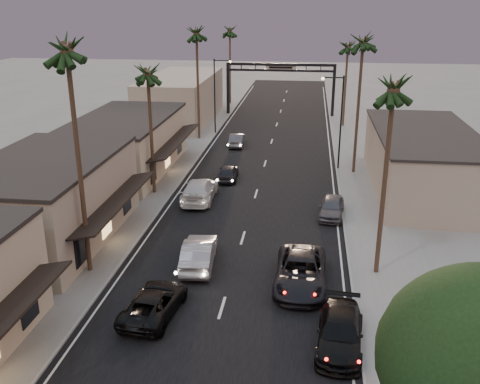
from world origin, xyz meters
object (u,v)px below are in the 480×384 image
(curbside_near, at_px, (301,272))
(palm_lb, at_px, (66,44))
(palm_ld, at_px, (196,30))
(palm_lc, at_px, (147,68))
(palm_rb, at_px, (363,38))
(oncoming_pickup, at_px, (154,303))
(palm_ra, at_px, (394,82))
(palm_rc, at_px, (348,43))
(curbside_black, at_px, (340,332))
(streetlight_left, at_px, (217,90))
(palm_far, at_px, (230,28))
(oncoming_silver, at_px, (199,253))
(arch, at_px, (280,76))
(streetlight_right, at_px, (338,115))

(curbside_near, bearing_deg, palm_lb, -179.38)
(palm_ld, bearing_deg, palm_lc, -90.00)
(palm_rb, relative_size, oncoming_pickup, 2.75)
(palm_ra, xyz_separation_m, palm_rc, (0.00, 40.00, -0.97))
(curbside_black, bearing_deg, streetlight_left, 112.13)
(palm_lb, relative_size, palm_lc, 1.25)
(palm_rc, bearing_deg, palm_lb, -112.27)
(palm_far, bearing_deg, oncoming_pickup, -85.33)
(palm_rb, height_order, oncoming_silver, palm_rb)
(palm_ld, relative_size, palm_far, 1.08)
(palm_rb, xyz_separation_m, palm_far, (-16.90, 34.00, -0.97))
(palm_far, bearing_deg, palm_ld, -90.75)
(arch, relative_size, palm_ra, 1.15)
(oncoming_pickup, bearing_deg, streetlight_right, -104.61)
(arch, bearing_deg, palm_ld, -119.83)
(palm_lc, bearing_deg, palm_rb, 24.94)
(palm_rc, bearing_deg, palm_far, 140.36)
(palm_lb, height_order, palm_lc, palm_lb)
(palm_lc, xyz_separation_m, oncoming_silver, (6.41, -12.37, -9.61))
(palm_rb, bearing_deg, streetlight_right, 149.24)
(streetlight_right, height_order, palm_lb, palm_lb)
(palm_ld, distance_m, palm_rc, 19.51)
(streetlight_right, bearing_deg, streetlight_left, 136.79)
(palm_lc, relative_size, palm_rb, 0.86)
(streetlight_right, xyz_separation_m, palm_ld, (-15.52, 10.00, 7.09))
(streetlight_left, relative_size, oncoming_pickup, 1.75)
(streetlight_left, bearing_deg, streetlight_right, -43.21)
(palm_ld, bearing_deg, oncoming_pickup, -82.00)
(curbside_near, bearing_deg, curbside_black, -69.31)
(palm_ld, distance_m, oncoming_pickup, 39.24)
(palm_ra, distance_m, oncoming_pickup, 17.20)
(palm_lb, distance_m, palm_rb, 27.94)
(streetlight_right, height_order, palm_far, palm_far)
(arch, relative_size, palm_lc, 1.25)
(palm_ra, relative_size, curbside_black, 2.52)
(oncoming_silver, xyz_separation_m, curbside_black, (8.28, -7.18, -0.10))
(palm_far, relative_size, curbside_near, 2.12)
(palm_lb, xyz_separation_m, palm_far, (0.30, 56.00, -1.94))
(streetlight_left, relative_size, palm_far, 0.68)
(palm_rc, distance_m, oncoming_pickup, 48.61)
(streetlight_right, distance_m, palm_lc, 18.66)
(palm_rc, bearing_deg, streetlight_right, -95.05)
(palm_lc, height_order, curbside_near, palm_lc)
(palm_ld, distance_m, palm_ra, 35.47)
(palm_lb, bearing_deg, oncoming_silver, 14.28)
(arch, relative_size, curbside_near, 2.44)
(streetlight_right, xyz_separation_m, curbside_near, (-2.82, -23.04, -4.46))
(curbside_near, xyz_separation_m, curbside_black, (1.99, -5.50, -0.11))
(palm_lc, distance_m, curbside_near, 21.23)
(oncoming_pickup, xyz_separation_m, curbside_black, (9.47, -1.45, 0.04))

